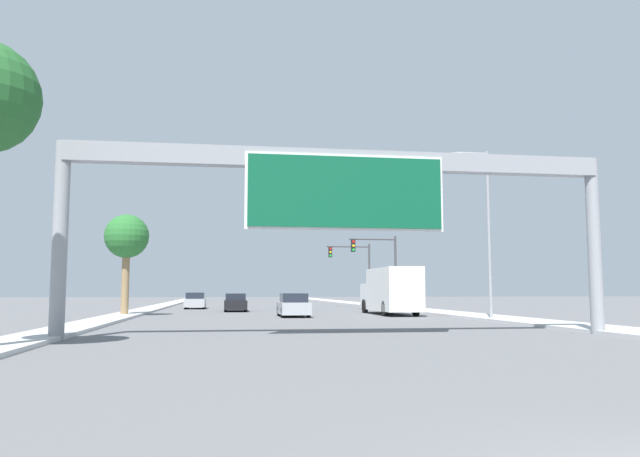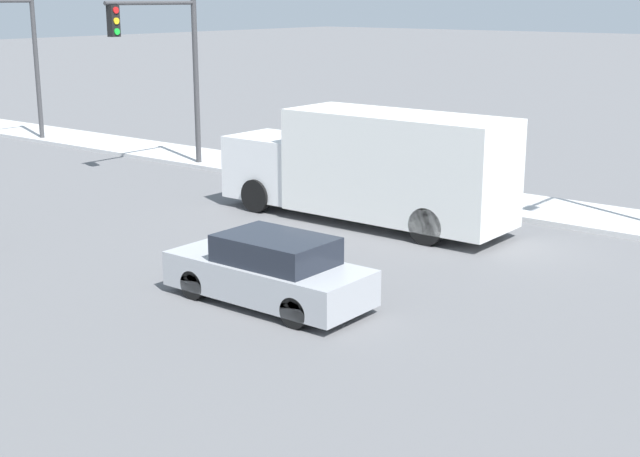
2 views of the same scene
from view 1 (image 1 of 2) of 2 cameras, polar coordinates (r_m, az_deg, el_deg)
name	(u,v)px [view 1 (image 1 of 2)]	position (r m, az deg, el deg)	size (l,w,h in m)	color
sidewalk_right	(374,305)	(66.29, 5.00, -7.03)	(3.00, 120.00, 0.15)	#BEBEBE
median_strip_left	(160,306)	(64.76, -14.42, -6.90)	(2.00, 120.00, 0.15)	#BEBEBE
sign_gantry	(345,187)	(23.05, 2.28, 3.81)	(20.42, 0.73, 6.86)	gray
car_near_right	(195,301)	(58.31, -11.33, -6.52)	(1.81, 4.65, 1.47)	#A5A8AD
car_mid_center	(235,303)	(50.55, -7.75, -6.75)	(1.77, 4.75, 1.42)	black
car_mid_left	(293,306)	(40.06, -2.46, -7.06)	(1.80, 4.51, 1.49)	#A5A8AD
truck_box_primary	(390,291)	(43.59, 6.46, -5.70)	(2.34, 8.95, 3.19)	white
traffic_light_near_intersection	(381,260)	(54.13, 5.60, -2.90)	(4.16, 0.32, 6.37)	#3D3D3F
traffic_light_mid_block	(356,264)	(63.84, 3.30, -3.28)	(4.50, 0.32, 6.41)	#3D3D3F
palm_tree_background	(127,238)	(42.70, -17.26, -0.85)	(2.86, 2.86, 6.64)	#8C704C
street_lamp_right	(485,222)	(36.34, 14.83, 0.60)	(2.22, 0.28, 9.58)	gray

